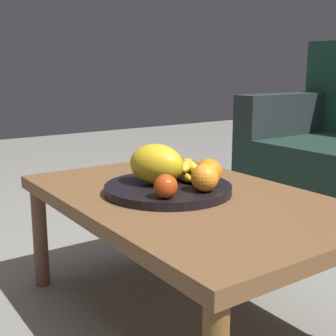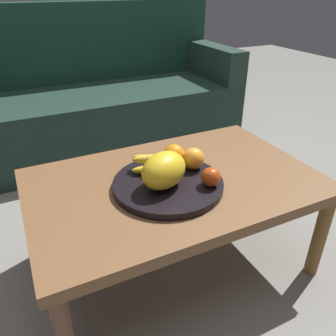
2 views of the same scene
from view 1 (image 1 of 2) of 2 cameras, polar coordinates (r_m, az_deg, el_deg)
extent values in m
plane|color=gray|center=(1.51, 2.12, -17.88)|extent=(8.00, 8.00, 0.00)
cube|color=brown|center=(1.36, 2.25, -4.05)|extent=(1.01, 0.65, 0.04)
cylinder|color=brown|center=(1.69, -15.46, -8.23)|extent=(0.05, 0.05, 0.36)
cylinder|color=brown|center=(1.94, 0.57, -5.13)|extent=(0.05, 0.05, 0.36)
cube|color=#222C2C|center=(2.63, 14.69, 6.49)|extent=(0.14, 0.70, 0.22)
cylinder|color=black|center=(1.36, 0.00, -2.57)|extent=(0.38, 0.38, 0.03)
ellipsoid|color=yellow|center=(1.36, -1.44, 0.48)|extent=(0.20, 0.18, 0.12)
sphere|color=orange|center=(1.28, 4.53, -1.20)|extent=(0.08, 0.08, 0.08)
sphere|color=orange|center=(1.35, 5.04, -0.48)|extent=(0.08, 0.08, 0.08)
sphere|color=#BB4112|center=(1.22, -0.29, -2.26)|extent=(0.06, 0.06, 0.06)
ellipsoid|color=yellow|center=(1.42, 1.75, -0.80)|extent=(0.15, 0.07, 0.03)
ellipsoid|color=yellow|center=(1.41, 2.78, -0.89)|extent=(0.15, 0.09, 0.03)
ellipsoid|color=gold|center=(1.42, 2.32, 0.33)|extent=(0.13, 0.13, 0.03)
ellipsoid|color=yellow|center=(1.41, 2.66, 0.31)|extent=(0.15, 0.08, 0.03)
camera|label=2|loc=(1.53, -41.20, 18.96)|focal=35.77mm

